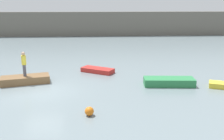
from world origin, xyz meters
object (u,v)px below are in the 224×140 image
rowboat_red (98,70)px  mooring_buoy (89,111)px  rowboat_brown (25,80)px  rowboat_green (169,82)px  person_yellow_shirt (24,63)px

rowboat_red → mooring_buoy: bearing=-62.4°
mooring_buoy → rowboat_brown: bearing=128.8°
rowboat_brown → mooring_buoy: (4.70, -5.84, -0.03)m
rowboat_green → mooring_buoy: rowboat_green is taller
rowboat_brown → rowboat_green: (10.15, -1.10, -0.00)m
rowboat_brown → rowboat_green: 10.21m
rowboat_red → person_yellow_shirt: size_ratio=1.53×
rowboat_red → mooring_buoy: size_ratio=5.66×
rowboat_green → mooring_buoy: bearing=-134.6°
rowboat_red → person_yellow_shirt: person_yellow_shirt is taller
rowboat_brown → person_yellow_shirt: 1.25m
rowboat_brown → rowboat_red: 5.85m
rowboat_red → rowboat_green: (4.96, -3.79, 0.08)m
rowboat_green → person_yellow_shirt: 10.29m
rowboat_brown → rowboat_red: size_ratio=1.25×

